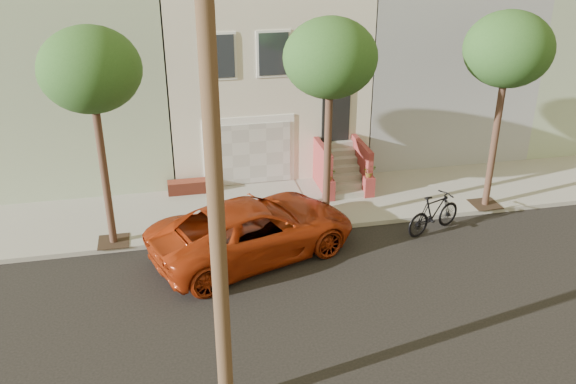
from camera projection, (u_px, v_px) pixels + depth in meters
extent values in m
plane|color=black|center=(328.00, 298.00, 15.84)|extent=(90.00, 90.00, 0.00)
cube|color=#99978B|center=(285.00, 205.00, 20.54)|extent=(40.00, 3.70, 0.15)
cube|color=beige|center=(255.00, 60.00, 24.21)|extent=(7.00, 8.00, 7.00)
cube|color=#91A181|center=(75.00, 69.00, 22.92)|extent=(6.50, 8.00, 7.00)
cube|color=#9C9FA4|center=(416.00, 52.00, 25.50)|extent=(6.50, 8.00, 7.00)
cube|color=#91A181|center=(556.00, 45.00, 26.73)|extent=(6.50, 8.00, 7.00)
cube|color=white|center=(249.00, 151.00, 21.47)|extent=(3.20, 0.12, 2.50)
cube|color=#B4B4B0|center=(249.00, 154.00, 21.46)|extent=(2.90, 0.06, 2.20)
cube|color=#99978B|center=(259.00, 206.00, 20.34)|extent=(3.20, 3.70, 0.02)
cube|color=brown|center=(188.00, 187.00, 21.20)|extent=(1.40, 0.45, 0.44)
cube|color=black|center=(336.00, 114.00, 21.52)|extent=(1.00, 0.06, 2.00)
cube|color=#3F4751|center=(219.00, 57.00, 19.83)|extent=(1.00, 0.06, 1.40)
cube|color=white|center=(219.00, 56.00, 19.85)|extent=(1.15, 0.05, 1.55)
cube|color=#3F4751|center=(274.00, 54.00, 20.17)|extent=(1.00, 0.06, 1.40)
cube|color=white|center=(274.00, 54.00, 20.19)|extent=(1.15, 0.05, 1.55)
cube|color=#3F4751|center=(327.00, 52.00, 20.52)|extent=(1.00, 0.06, 1.40)
cube|color=white|center=(326.00, 51.00, 20.53)|extent=(1.15, 0.05, 1.55)
cube|color=#99978B|center=(348.00, 194.00, 20.91)|extent=(1.20, 0.28, 0.20)
cube|color=#99978B|center=(346.00, 186.00, 21.08)|extent=(1.20, 0.28, 0.20)
cube|color=#99978B|center=(344.00, 177.00, 21.24)|extent=(1.20, 0.28, 0.20)
cube|color=#99978B|center=(342.00, 169.00, 21.40)|extent=(1.20, 0.28, 0.20)
cube|color=#99978B|center=(340.00, 161.00, 21.56)|extent=(1.20, 0.28, 0.20)
cube|color=#99978B|center=(338.00, 152.00, 21.73)|extent=(1.20, 0.28, 0.20)
cube|color=#99978B|center=(336.00, 144.00, 21.89)|extent=(1.20, 0.28, 0.20)
cube|color=maroon|center=(323.00, 168.00, 21.23)|extent=(0.18, 1.96, 1.60)
cube|color=maroon|center=(361.00, 165.00, 21.49)|extent=(0.18, 1.96, 1.60)
cube|color=maroon|center=(329.00, 190.00, 20.64)|extent=(0.35, 0.35, 0.70)
imported|color=#1B4117|center=(329.00, 174.00, 20.39)|extent=(0.40, 0.35, 0.45)
cube|color=maroon|center=(369.00, 186.00, 20.90)|extent=(0.35, 0.35, 0.70)
imported|color=#1B4117|center=(370.00, 171.00, 20.66)|extent=(0.41, 0.35, 0.45)
cube|color=#2D2116|center=(114.00, 241.00, 18.18)|extent=(0.90, 0.90, 0.02)
cylinder|color=#3D271C|center=(105.00, 177.00, 17.30)|extent=(0.22, 0.22, 4.20)
ellipsoid|color=#1B4117|center=(90.00, 70.00, 16.00)|extent=(2.70, 2.57, 2.29)
cube|color=#2D2116|center=(326.00, 220.00, 19.41)|extent=(0.90, 0.90, 0.02)
cylinder|color=#3D271C|center=(327.00, 159.00, 18.53)|extent=(0.22, 0.22, 4.20)
ellipsoid|color=#1B4117|center=(330.00, 58.00, 17.23)|extent=(2.70, 2.57, 2.29)
cube|color=#2D2116|center=(485.00, 204.00, 20.46)|extent=(0.90, 0.90, 0.02)
cylinder|color=#3D271C|center=(494.00, 145.00, 19.57)|extent=(0.22, 0.22, 4.20)
ellipsoid|color=#1B4117|center=(508.00, 49.00, 18.28)|extent=(2.70, 2.57, 2.29)
cylinder|color=#452D20|center=(214.00, 180.00, 10.31)|extent=(0.30, 0.30, 10.00)
imported|color=#962B0D|center=(254.00, 229.00, 17.46)|extent=(6.53, 4.56, 1.66)
imported|color=black|center=(434.00, 213.00, 18.81)|extent=(2.18, 1.34, 1.27)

